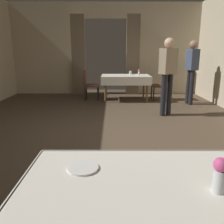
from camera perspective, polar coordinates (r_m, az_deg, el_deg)
The scene contains 12 objects.
ground at distance 4.10m, azimuth -3.29°, elevation -5.49°, with size 10.08×10.08×0.00m, color #4C3D2D.
wall_back at distance 8.02m, azimuth -1.88°, elevation 15.44°, with size 6.40×0.27×3.00m.
dining_table_near at distance 1.24m, azimuth 9.15°, elevation -23.16°, with size 1.36×1.02×0.75m.
dining_table_mid at distance 6.93m, azimuth 3.15°, elevation 8.45°, with size 1.45×0.95×0.75m.
chair_mid_left at distance 7.01m, azimuth -6.03°, elevation 7.25°, with size 0.44×0.44×0.93m.
chair_mid_right at distance 7.11m, azimuth 12.15°, elevation 7.11°, with size 0.44×0.44×0.93m.
flower_vase_near at distance 1.24m, azimuth 25.14°, elevation -13.81°, with size 0.07×0.07×0.18m.
plate_near_b at distance 1.38m, azimuth -7.50°, elevation -13.73°, with size 0.18×0.18×0.01m, color white.
flower_vase_mid at distance 6.97m, azimuth 6.49°, elevation 9.94°, with size 0.07×0.07×0.18m.
glass_mid_b at distance 7.19m, azimuth 4.35°, elevation 9.80°, with size 0.08×0.08×0.11m, color silver.
person_waiter_by_doorway at distance 6.67m, azimuth 19.06°, elevation 10.56°, with size 0.27×0.39×1.72m.
person_diner_standing_aside at distance 5.27m, azimuth 13.54°, elevation 10.06°, with size 0.42×0.37×1.72m.
Camera 1 is at (0.22, -3.84, 1.41)m, focal length 36.51 mm.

